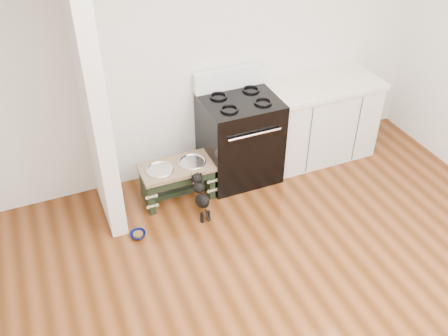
% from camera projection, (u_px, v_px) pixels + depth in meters
% --- Properties ---
extents(room_shell, '(5.00, 5.00, 5.00)m').
position_uv_depth(room_shell, '(357.00, 169.00, 2.86)').
color(room_shell, silver).
rests_on(room_shell, ground).
extents(partition_wall, '(0.15, 0.80, 2.70)m').
position_uv_depth(partition_wall, '(90.00, 90.00, 4.21)').
color(partition_wall, silver).
rests_on(partition_wall, ground).
extents(oven_range, '(0.76, 0.69, 1.14)m').
position_uv_depth(oven_range, '(240.00, 137.00, 5.22)').
color(oven_range, black).
rests_on(oven_range, ground).
extents(cabinet_run, '(1.24, 0.64, 0.91)m').
position_uv_depth(cabinet_run, '(319.00, 120.00, 5.55)').
color(cabinet_run, silver).
rests_on(cabinet_run, ground).
extents(dog_feeder, '(0.72, 0.39, 0.41)m').
position_uv_depth(dog_feeder, '(177.00, 176.00, 5.01)').
color(dog_feeder, black).
rests_on(dog_feeder, ground).
extents(puppy, '(0.13, 0.37, 0.44)m').
position_uv_depth(puppy, '(201.00, 195.00, 4.82)').
color(puppy, black).
rests_on(puppy, ground).
extents(floor_bowl, '(0.19, 0.19, 0.05)m').
position_uv_depth(floor_bowl, '(138.00, 235.00, 4.70)').
color(floor_bowl, '#0B1151').
rests_on(floor_bowl, ground).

